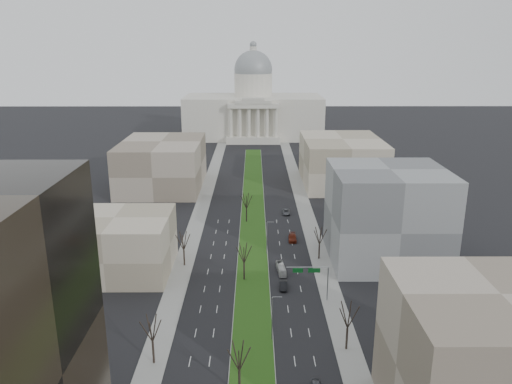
{
  "coord_description": "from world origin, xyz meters",
  "views": [
    {
      "loc": [
        0.35,
        -27.09,
        53.76
      ],
      "look_at": [
        0.95,
        115.92,
        11.02
      ],
      "focal_mm": 35.0,
      "sensor_mm": 36.0,
      "label": 1
    }
  ],
  "objects_px": {
    "car_grey_far": "(286,212)",
    "box_van": "(281,269)",
    "car_red": "(292,238)",
    "car_black": "(283,285)"
  },
  "relations": [
    {
      "from": "car_black",
      "to": "car_red",
      "type": "height_order",
      "value": "car_red"
    },
    {
      "from": "car_red",
      "to": "car_grey_far",
      "type": "distance_m",
      "value": 23.0
    },
    {
      "from": "car_red",
      "to": "box_van",
      "type": "bearing_deg",
      "value": -98.45
    },
    {
      "from": "car_black",
      "to": "box_van",
      "type": "xyz_separation_m",
      "value": [
        -0.05,
        8.24,
        0.19
      ]
    },
    {
      "from": "car_grey_far",
      "to": "box_van",
      "type": "distance_m",
      "value": 43.76
    },
    {
      "from": "car_black",
      "to": "car_red",
      "type": "bearing_deg",
      "value": 84.21
    },
    {
      "from": "car_red",
      "to": "box_van",
      "type": "xyz_separation_m",
      "value": [
        -4.29,
        -20.58,
        0.17
      ]
    },
    {
      "from": "car_red",
      "to": "car_grey_far",
      "type": "xyz_separation_m",
      "value": [
        -0.35,
        23.0,
        -0.1
      ]
    },
    {
      "from": "car_black",
      "to": "car_grey_far",
      "type": "relative_size",
      "value": 0.93
    },
    {
      "from": "box_van",
      "to": "car_black",
      "type": "bearing_deg",
      "value": -95.1
    }
  ]
}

